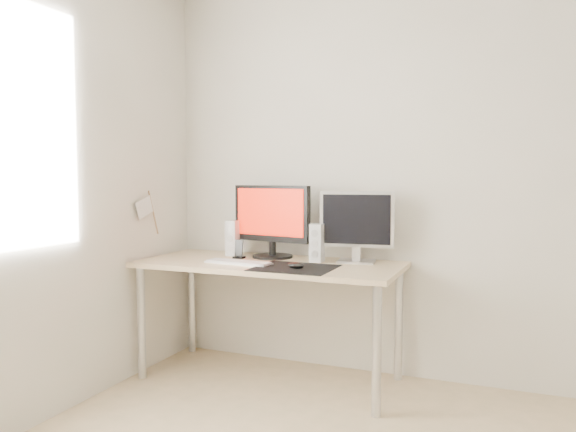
% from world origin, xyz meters
% --- Properties ---
extents(wall_back, '(3.50, 0.00, 3.50)m').
position_xyz_m(wall_back, '(0.00, 1.75, 1.25)').
color(wall_back, white).
rests_on(wall_back, ground).
extents(mousepad, '(0.45, 0.40, 0.00)m').
position_xyz_m(mousepad, '(-0.71, 1.23, 0.73)').
color(mousepad, black).
rests_on(mousepad, desk).
extents(mouse, '(0.10, 0.06, 0.04)m').
position_xyz_m(mouse, '(-0.69, 1.20, 0.75)').
color(mouse, black).
rests_on(mouse, mousepad).
extents(desk, '(1.60, 0.70, 0.73)m').
position_xyz_m(desk, '(-0.93, 1.38, 0.65)').
color(desk, '#D1B587').
rests_on(desk, ground).
extents(main_monitor, '(0.55, 0.30, 0.47)m').
position_xyz_m(main_monitor, '(-0.99, 1.56, 0.98)').
color(main_monitor, black).
rests_on(main_monitor, desk).
extents(second_monitor, '(0.45, 0.19, 0.43)m').
position_xyz_m(second_monitor, '(-0.43, 1.57, 0.97)').
color(second_monitor, silver).
rests_on(second_monitor, desk).
extents(speaker_left, '(0.07, 0.09, 0.23)m').
position_xyz_m(speaker_left, '(-1.27, 1.55, 0.85)').
color(speaker_left, silver).
rests_on(speaker_left, desk).
extents(speaker_right, '(0.07, 0.09, 0.23)m').
position_xyz_m(speaker_right, '(-0.66, 1.50, 0.85)').
color(speaker_right, white).
rests_on(speaker_right, desk).
extents(keyboard, '(0.43, 0.16, 0.02)m').
position_xyz_m(keyboard, '(-1.08, 1.26, 0.74)').
color(keyboard, silver).
rests_on(keyboard, desk).
extents(phone_dock, '(0.07, 0.06, 0.12)m').
position_xyz_m(phone_dock, '(-1.18, 1.45, 0.77)').
color(phone_dock, black).
rests_on(phone_dock, desk).
extents(pennant, '(0.01, 0.23, 0.29)m').
position_xyz_m(pennant, '(-1.72, 1.24, 1.05)').
color(pennant, '#A57F54').
rests_on(pennant, wall_left).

